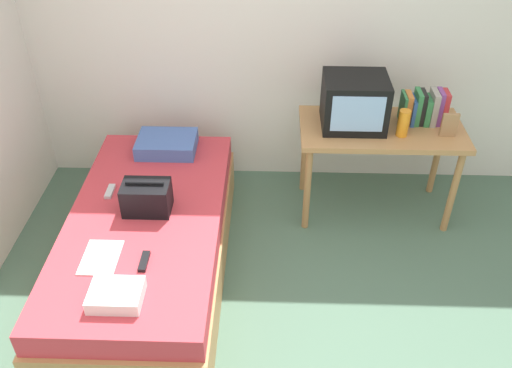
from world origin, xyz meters
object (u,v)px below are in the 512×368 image
at_px(book_row, 424,108).
at_px(handbag, 147,197).
at_px(picture_frame, 449,125).
at_px(remote_dark, 144,261).
at_px(magazine, 101,257).
at_px(water_bottle, 403,123).
at_px(folded_towel, 116,295).
at_px(tv, 354,102).
at_px(pillow, 167,144).
at_px(desk, 380,138).
at_px(remote_silver, 110,191).
at_px(bed, 149,244).

relative_size(book_row, handbag, 1.05).
relative_size(picture_frame, remote_dark, 1.12).
xyz_separation_m(picture_frame, magazine, (-2.19, -1.01, -0.34)).
height_order(picture_frame, handbag, picture_frame).
bearing_deg(magazine, handbag, 66.92).
relative_size(water_bottle, folded_towel, 0.69).
distance_m(tv, book_row, 0.51).
height_order(water_bottle, book_row, book_row).
bearing_deg(folded_towel, tv, 46.73).
relative_size(pillow, remote_dark, 2.77).
relative_size(desk, book_row, 3.68).
relative_size(water_bottle, remote_dark, 1.23).
height_order(desk, remote_silver, desk).
relative_size(picture_frame, handbag, 0.58).
bearing_deg(picture_frame, desk, 165.10).
height_order(book_row, handbag, book_row).
relative_size(water_bottle, handbag, 0.64).
bearing_deg(remote_dark, water_bottle, 32.85).
distance_m(book_row, folded_towel, 2.44).
bearing_deg(remote_silver, remote_dark, -61.13).
relative_size(water_bottle, book_row, 0.61).
bearing_deg(tv, book_row, 6.05).
xyz_separation_m(bed, pillow, (0.02, 0.76, 0.30)).
bearing_deg(water_bottle, bed, -160.04).
relative_size(water_bottle, picture_frame, 1.10).
relative_size(picture_frame, magazine, 0.60).
bearing_deg(pillow, book_row, 1.28).
relative_size(bed, pillow, 4.63).
relative_size(book_row, folded_towel, 1.12).
height_order(pillow, remote_silver, pillow).
relative_size(book_row, remote_dark, 2.02).
bearing_deg(book_row, bed, -156.76).
bearing_deg(water_bottle, picture_frame, -0.23).
xyz_separation_m(water_bottle, book_row, (0.18, 0.19, 0.02)).
bearing_deg(water_bottle, handbag, -161.49).
xyz_separation_m(remote_dark, folded_towel, (-0.09, -0.29, 0.03)).
bearing_deg(pillow, handbag, -90.61).
distance_m(bed, remote_dark, 0.50).
height_order(remote_silver, folded_towel, folded_towel).
height_order(remote_dark, folded_towel, folded_towel).
xyz_separation_m(book_row, folded_towel, (-1.88, -1.52, -0.33)).
bearing_deg(pillow, remote_dark, -87.09).
height_order(tv, magazine, tv).
xyz_separation_m(desk, remote_dark, (-1.50, -1.16, -0.15)).
xyz_separation_m(handbag, folded_towel, (-0.02, -0.77, -0.06)).
relative_size(tv, picture_frame, 2.53).
height_order(water_bottle, handbag, water_bottle).
distance_m(tv, pillow, 1.40).
bearing_deg(folded_towel, magazine, 118.24).
xyz_separation_m(bed, magazine, (-0.17, -0.40, 0.25)).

